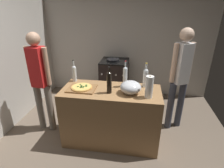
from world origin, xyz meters
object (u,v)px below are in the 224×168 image
object	(u,v)px
mixing_bowl	(131,87)
wine_bottle_amber	(145,77)
pizza	(82,87)
paper_towel_roll	(149,87)
wine_bottle_green	(109,81)
person_in_stripes	(40,78)
stove	(114,80)
person_in_red	(180,75)
wine_bottle_clear	(74,73)
wine_bottle_dark	(125,76)

from	to	relation	value
mixing_bowl	wine_bottle_amber	world-z (taller)	wine_bottle_amber
pizza	paper_towel_roll	size ratio (longest dim) A/B	1.00
wine_bottle_green	person_in_stripes	bearing A→B (deg)	169.46
stove	pizza	bearing A→B (deg)	-100.29
paper_towel_roll	person_in_stripes	distance (m)	1.71
stove	person_in_red	bearing A→B (deg)	-37.62
pizza	wine_bottle_amber	size ratio (longest dim) A/B	0.83
paper_towel_roll	wine_bottle_amber	bearing A→B (deg)	97.34
pizza	mixing_bowl	size ratio (longest dim) A/B	1.04
wine_bottle_clear	paper_towel_roll	bearing A→B (deg)	-18.41
mixing_bowl	wine_bottle_amber	size ratio (longest dim) A/B	0.80
wine_bottle_dark	wine_bottle_clear	world-z (taller)	wine_bottle_dark
mixing_bowl	wine_bottle_clear	bearing A→B (deg)	161.84
wine_bottle_green	mixing_bowl	bearing A→B (deg)	6.13
wine_bottle_amber	stove	size ratio (longest dim) A/B	0.39
wine_bottle_amber	person_in_red	distance (m)	0.65
person_in_stripes	paper_towel_roll	bearing A→B (deg)	-9.03
mixing_bowl	wine_bottle_clear	xyz separation A→B (m)	(-0.91, 0.30, 0.05)
wine_bottle_dark	person_in_red	world-z (taller)	person_in_red
mixing_bowl	wine_bottle_dark	world-z (taller)	wine_bottle_dark
wine_bottle_amber	stove	world-z (taller)	wine_bottle_amber
pizza	stove	bearing A→B (deg)	79.71
mixing_bowl	wine_bottle_amber	xyz separation A→B (m)	(0.20, 0.26, 0.07)
pizza	person_in_red	distance (m)	1.57
person_in_red	wine_bottle_green	bearing A→B (deg)	-149.71
wine_bottle_amber	stove	bearing A→B (deg)	117.15
paper_towel_roll	wine_bottle_green	bearing A→B (deg)	174.24
person_in_stripes	person_in_red	world-z (taller)	person_in_red
wine_bottle_green	person_in_stripes	world-z (taller)	person_in_stripes
pizza	wine_bottle_amber	world-z (taller)	wine_bottle_amber
person_in_red	wine_bottle_dark	bearing A→B (deg)	-156.72
wine_bottle_clear	wine_bottle_amber	world-z (taller)	wine_bottle_amber
pizza	stove	world-z (taller)	stove
person_in_red	paper_towel_roll	bearing A→B (deg)	-127.61
pizza	paper_towel_roll	world-z (taller)	paper_towel_roll
stove	wine_bottle_green	bearing A→B (deg)	-84.54
wine_bottle_dark	person_in_stripes	distance (m)	1.35
wine_bottle_green	person_in_stripes	xyz separation A→B (m)	(-1.15, 0.21, -0.10)
paper_towel_roll	wine_bottle_clear	distance (m)	1.21
pizza	wine_bottle_amber	xyz separation A→B (m)	(0.91, 0.23, 0.13)
wine_bottle_clear	wine_bottle_green	size ratio (longest dim) A/B	0.92
pizza	wine_bottle_green	distance (m)	0.44
pizza	stove	distance (m)	1.57
pizza	paper_towel_roll	distance (m)	0.96
mixing_bowl	stove	bearing A→B (deg)	106.27
wine_bottle_clear	person_in_red	world-z (taller)	person_in_red
wine_bottle_dark	person_in_red	size ratio (longest dim) A/B	0.23
wine_bottle_clear	wine_bottle_green	world-z (taller)	wine_bottle_green
mixing_bowl	wine_bottle_clear	size ratio (longest dim) A/B	0.83
mixing_bowl	person_in_red	bearing A→B (deg)	37.52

